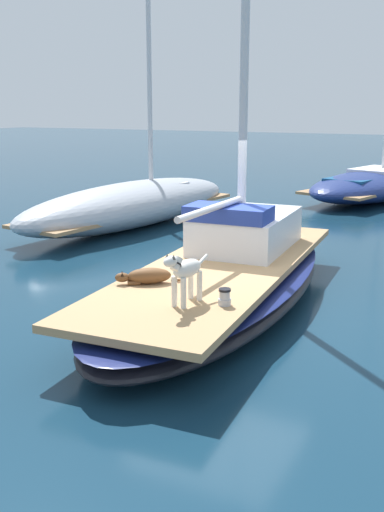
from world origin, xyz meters
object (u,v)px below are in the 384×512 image
Objects in this scene: dog_white at (185,271)px; deck_winch at (225,297)px; sailboat_main at (222,284)px; moored_boat_port_side at (133,203)px; moored_boat_far_astern at (373,184)px; dog_brown at (147,276)px.

deck_winch is (0.45, 0.19, -0.32)m from dog_white.
sailboat_main is 35.24× the size of deck_winch.
moored_boat_port_side reaches higher than sailboat_main.
dog_white is 4.47× the size of deck_winch.
moored_boat_port_side reaches higher than deck_winch.
deck_winch is 0.03× the size of moored_boat_far_astern.
moored_boat_port_side is 8.73m from moored_boat_far_astern.
sailboat_main is at bearing 101.64° from dog_white.
dog_white is 14.03m from moored_boat_far_astern.
moored_boat_port_side is at bearing 124.59° from dog_brown.
moored_boat_port_side reaches higher than dog_brown.
sailboat_main is 2.00m from deck_winch.
moored_boat_far_astern reaches higher than sailboat_main.
dog_white reaches higher than sailboat_main.
dog_brown is 13.49m from moored_boat_far_astern.
moored_boat_far_astern is (-0.04, 12.05, 0.20)m from sailboat_main.
deck_winch is at bearing -64.30° from sailboat_main.
deck_winch is at bearing -14.05° from dog_brown.
dog_white is 1.14× the size of dog_brown.
moored_boat_port_side is (-5.54, 6.44, -0.17)m from deck_winch.
sailboat_main is 1.57m from dog_brown.
moored_boat_far_astern is (0.44, 13.49, -0.24)m from dog_brown.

